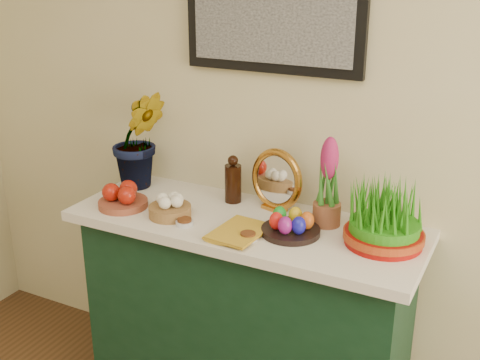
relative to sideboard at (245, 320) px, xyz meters
name	(u,v)px	position (x,y,z in m)	size (l,w,h in m)	color
sideboard	(245,320)	(0.00, 0.00, 0.00)	(1.30, 0.45, 0.85)	#123320
tablecloth	(246,224)	(0.00, 0.00, 0.45)	(1.40, 0.55, 0.04)	silver
hyacinth_green	(138,124)	(-0.58, 0.11, 0.75)	(0.29, 0.25, 0.58)	#337C25
apple_bowl	(123,197)	(-0.50, -0.12, 0.51)	(0.25, 0.25, 0.10)	brown
garlic_basket	(170,207)	(-0.28, -0.11, 0.50)	(0.17, 0.17, 0.09)	olive
vinegar_cruet	(233,181)	(-0.13, 0.14, 0.55)	(0.07, 0.07, 0.20)	black
mirror	(276,180)	(0.06, 0.15, 0.59)	(0.26, 0.12, 0.26)	#C5842F
book	(219,226)	(-0.04, -0.14, 0.48)	(0.16, 0.23, 0.03)	gold
spice_dish_left	(185,222)	(-0.18, -0.16, 0.48)	(0.07, 0.07, 0.03)	silver
spice_dish_right	(248,237)	(0.09, -0.16, 0.48)	(0.07, 0.07, 0.03)	silver
egg_plate	(290,226)	(0.21, -0.05, 0.50)	(0.25, 0.25, 0.09)	black
hyacinth_pink	(328,186)	(0.30, 0.10, 0.62)	(0.11, 0.11, 0.35)	brown
wheatgrass_sabzeh	(385,218)	(0.54, 0.03, 0.57)	(0.29, 0.29, 0.23)	#930B07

